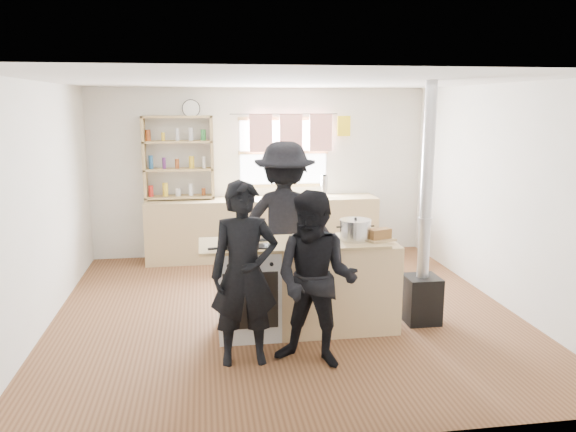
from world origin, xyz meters
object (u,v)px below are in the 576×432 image
(skillet_greens, at_px, (243,246))
(flue_heater, at_px, (423,263))
(thermos, at_px, (324,186))
(roast_tray, at_px, (313,239))
(stockpot_counter, at_px, (355,230))
(bread_board, at_px, (380,236))
(stockpot_stove, at_px, (254,231))
(person_far, at_px, (285,223))
(cooking_island, at_px, (307,286))
(person_near_left, at_px, (244,274))
(person_near_right, at_px, (316,280))

(skillet_greens, distance_m, flue_heater, 1.93)
(thermos, height_order, roast_tray, thermos)
(stockpot_counter, bearing_deg, bread_board, -13.67)
(roast_tray, relative_size, stockpot_stove, 1.74)
(bread_board, xyz_separation_m, person_far, (-0.81, 1.00, -0.05))
(cooking_island, height_order, flue_heater, flue_heater)
(roast_tray, xyz_separation_m, stockpot_counter, (0.44, 0.04, 0.07))
(thermos, relative_size, cooking_island, 0.16)
(flue_heater, distance_m, person_near_left, 2.02)
(stockpot_counter, bearing_deg, person_near_right, -126.40)
(thermos, distance_m, skillet_greens, 3.31)
(thermos, distance_m, stockpot_counter, 2.81)
(thermos, height_order, stockpot_stove, thermos)
(person_near_left, bearing_deg, flue_heater, 18.51)
(skillet_greens, bearing_deg, thermos, 64.35)
(cooking_island, xyz_separation_m, person_near_right, (-0.07, -0.77, 0.31))
(thermos, bearing_deg, stockpot_stove, -116.37)
(flue_heater, bearing_deg, stockpot_stove, 174.90)
(cooking_island, relative_size, stockpot_stove, 9.17)
(thermos, height_order, cooking_island, thermos)
(flue_heater, bearing_deg, roast_tray, -176.27)
(cooking_island, xyz_separation_m, roast_tray, (0.04, -0.06, 0.50))
(skillet_greens, relative_size, person_far, 0.18)
(roast_tray, distance_m, person_far, 0.99)
(stockpot_stove, relative_size, person_near_left, 0.13)
(skillet_greens, height_order, person_near_left, person_near_left)
(stockpot_stove, distance_m, person_near_right, 1.07)
(cooking_island, distance_m, person_near_left, 0.99)
(cooking_island, bearing_deg, skillet_greens, -162.19)
(cooking_island, height_order, stockpot_stove, stockpot_stove)
(person_near_right, bearing_deg, stockpot_counter, 80.75)
(thermos, relative_size, flue_heater, 0.13)
(roast_tray, distance_m, person_near_right, 0.75)
(skillet_greens, relative_size, stockpot_counter, 1.09)
(stockpot_stove, height_order, stockpot_counter, stockpot_counter)
(person_near_left, bearing_deg, person_far, 69.07)
(thermos, height_order, bread_board, thermos)
(stockpot_stove, height_order, bread_board, stockpot_stove)
(thermos, bearing_deg, person_near_left, -113.11)
(bread_board, bearing_deg, roast_tray, 178.27)
(cooking_island, distance_m, stockpot_counter, 0.75)
(skillet_greens, bearing_deg, person_near_right, -44.02)
(flue_heater, bearing_deg, bread_board, -169.14)
(cooking_island, distance_m, flue_heater, 1.25)
(roast_tray, distance_m, person_near_left, 0.93)
(skillet_greens, bearing_deg, flue_heater, 6.90)
(stockpot_counter, xyz_separation_m, person_far, (-0.58, 0.94, -0.11))
(person_near_left, bearing_deg, person_near_right, -13.56)
(stockpot_counter, bearing_deg, flue_heater, 3.12)
(stockpot_counter, bearing_deg, roast_tray, -175.24)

